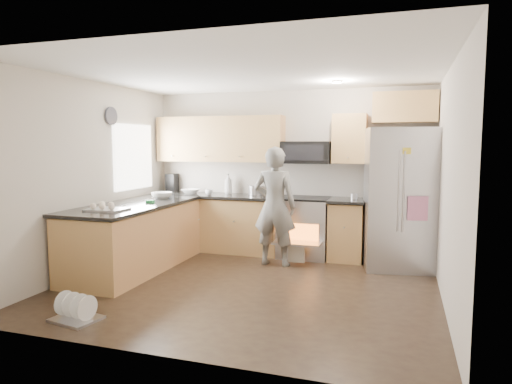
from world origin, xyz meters
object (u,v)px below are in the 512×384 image
(refrigerator, at_px, (401,199))
(dish_rack, at_px, (76,313))
(stove_range, at_px, (304,214))
(person, at_px, (275,206))

(refrigerator, bearing_deg, dish_rack, -145.24)
(stove_range, relative_size, refrigerator, 0.91)
(refrigerator, height_order, person, refrigerator)
(stove_range, relative_size, dish_rack, 3.57)
(person, height_order, dish_rack, person)
(person, bearing_deg, dish_rack, 64.55)
(stove_range, height_order, dish_rack, stove_range)
(person, bearing_deg, stove_range, -115.08)
(refrigerator, xyz_separation_m, dish_rack, (-3.04, -3.02, -0.91))
(refrigerator, xyz_separation_m, person, (-1.73, -0.38, -0.13))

